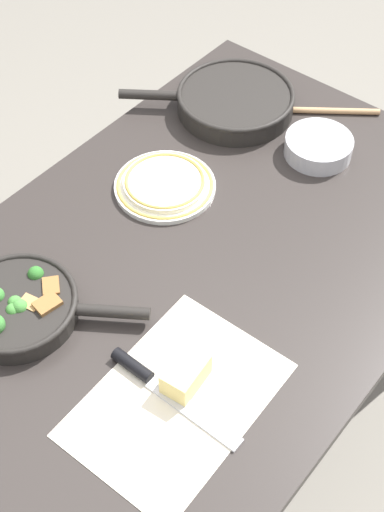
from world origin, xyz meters
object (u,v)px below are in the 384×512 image
Objects in this scene: skillet_eggs at (234,101)px; grater_knife at (156,384)px; skillet_broccoli at (20,306)px; dinner_plate_stack at (165,184)px; cheese_block at (186,375)px; wooden_spoon at (294,110)px; prep_bowl_steel at (318,147)px.

grater_knife is at bearing 81.19° from skillet_eggs.
skillet_broccoli reaches higher than dinner_plate_stack.
cheese_block is 0.42× the size of dinner_plate_stack.
dinner_plate_stack is at bearing 42.77° from wooden_spoon.
cheese_block reaches higher than prep_bowl_steel.
skillet_broccoli reaches higher than prep_bowl_steel.
skillet_eggs is (-0.75, -0.06, 0.00)m from skillet_broccoli.
dinner_plate_stack is at bearing 128.74° from grater_knife.
cheese_block is at bearing 45.02° from dinner_plate_stack.
skillet_eggs reaches higher than prep_bowl_steel.
wooden_spoon is at bearing -159.68° from cheese_block.
cheese_block is at bearing 84.83° from skillet_eggs.
grater_knife is 0.71m from prep_bowl_steel.
wooden_spoon is 0.83m from grater_knife.
skillet_eggs is 0.32m from dinner_plate_stack.
skillet_eggs is at bearing -1.72° from wooden_spoon.
prep_bowl_steel is (-0.66, -0.15, -0.00)m from cheese_block.
skillet_eggs reaches higher than dinner_plate_stack.
grater_knife is 1.80× the size of prep_bowl_steel.
skillet_broccoli is at bearing -171.66° from grater_knife.
grater_knife is at bearing 9.30° from prep_bowl_steel.
prep_bowl_steel is (0.01, 0.25, -0.01)m from skillet_eggs.
wooden_spoon is (-0.84, 0.06, -0.02)m from skillet_broccoli.
cheese_block is 0.50m from dinner_plate_stack.
grater_knife is (0.71, 0.36, -0.02)m from skillet_eggs.
grater_knife is 0.06m from cheese_block.
dinner_plate_stack is at bearing -32.77° from prep_bowl_steel.
wooden_spoon is (-0.09, 0.12, -0.02)m from skillet_eggs.
skillet_broccoli is at bearing 48.81° from wooden_spoon.
cheese_block is at bearing 12.80° from prep_bowl_steel.
dinner_plate_stack reaches higher than wooden_spoon.
dinner_plate_stack is (-0.35, -0.35, -0.01)m from cheese_block.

